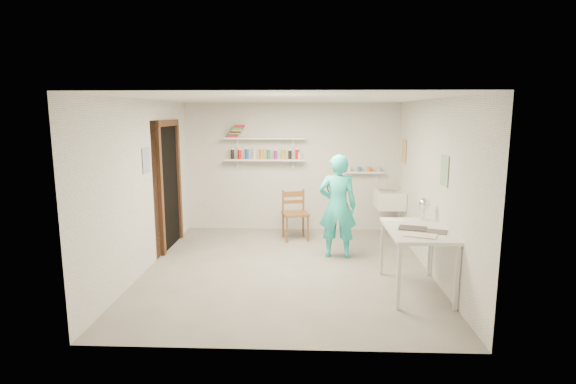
{
  "coord_description": "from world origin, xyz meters",
  "views": [
    {
      "loc": [
        0.26,
        -6.17,
        2.21
      ],
      "look_at": [
        0.0,
        0.4,
        1.05
      ],
      "focal_mm": 28.0,
      "sensor_mm": 36.0,
      "label": 1
    }
  ],
  "objects_px": {
    "wall_clock": "(336,187)",
    "desk_lamp": "(424,204)",
    "work_table": "(416,260)",
    "belfast_sink": "(390,199)",
    "wooden_chair": "(295,214)",
    "man": "(338,206)"
  },
  "relations": [
    {
      "from": "wooden_chair",
      "to": "belfast_sink",
      "type": "bearing_deg",
      "value": -7.74
    },
    {
      "from": "work_table",
      "to": "desk_lamp",
      "type": "xyz_separation_m",
      "value": [
        0.2,
        0.48,
        0.62
      ]
    },
    {
      "from": "wall_clock",
      "to": "desk_lamp",
      "type": "height_order",
      "value": "wall_clock"
    },
    {
      "from": "wooden_chair",
      "to": "work_table",
      "type": "relative_size",
      "value": 0.77
    },
    {
      "from": "belfast_sink",
      "to": "wooden_chair",
      "type": "xyz_separation_m",
      "value": [
        -1.67,
        -0.17,
        -0.24
      ]
    },
    {
      "from": "man",
      "to": "work_table",
      "type": "relative_size",
      "value": 1.33
    },
    {
      "from": "wall_clock",
      "to": "desk_lamp",
      "type": "relative_size",
      "value": 1.91
    },
    {
      "from": "wooden_chair",
      "to": "work_table",
      "type": "height_order",
      "value": "wooden_chair"
    },
    {
      "from": "belfast_sink",
      "to": "man",
      "type": "bearing_deg",
      "value": -131.66
    },
    {
      "from": "wall_clock",
      "to": "desk_lamp",
      "type": "bearing_deg",
      "value": -40.0
    },
    {
      "from": "work_table",
      "to": "desk_lamp",
      "type": "bearing_deg",
      "value": 67.58
    },
    {
      "from": "man",
      "to": "desk_lamp",
      "type": "xyz_separation_m",
      "value": [
        1.09,
        -0.85,
        0.22
      ]
    },
    {
      "from": "man",
      "to": "work_table",
      "type": "distance_m",
      "value": 1.65
    },
    {
      "from": "belfast_sink",
      "to": "desk_lamp",
      "type": "height_order",
      "value": "desk_lamp"
    },
    {
      "from": "wooden_chair",
      "to": "work_table",
      "type": "bearing_deg",
      "value": -69.29
    },
    {
      "from": "wooden_chair",
      "to": "desk_lamp",
      "type": "xyz_separation_m",
      "value": [
        1.76,
        -1.8,
        0.56
      ]
    },
    {
      "from": "wall_clock",
      "to": "work_table",
      "type": "relative_size",
      "value": 0.24
    },
    {
      "from": "work_table",
      "to": "belfast_sink",
      "type": "bearing_deg",
      "value": 87.43
    },
    {
      "from": "belfast_sink",
      "to": "man",
      "type": "xyz_separation_m",
      "value": [
        -1.0,
        -1.12,
        0.1
      ]
    },
    {
      "from": "work_table",
      "to": "desk_lamp",
      "type": "relative_size",
      "value": 8.0
    },
    {
      "from": "man",
      "to": "wall_clock",
      "type": "xyz_separation_m",
      "value": [
        -0.02,
        0.22,
        0.27
      ]
    },
    {
      "from": "wall_clock",
      "to": "work_table",
      "type": "distance_m",
      "value": 1.91
    }
  ]
}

